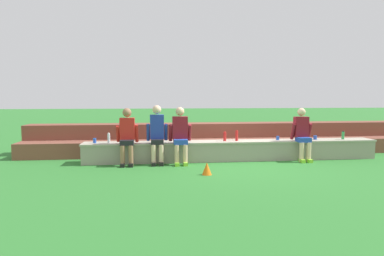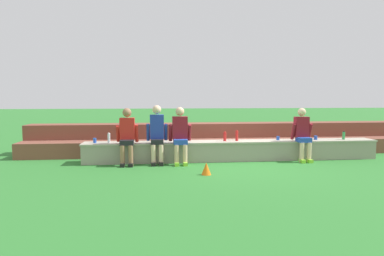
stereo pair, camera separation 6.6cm
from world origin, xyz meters
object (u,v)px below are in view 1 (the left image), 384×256
Objects in this scene: water_bottle_center_gap at (237,136)px; plastic_cup_middle at (278,138)px; person_left_of_center at (157,133)px; person_center at (180,134)px; water_bottle_mid_left at (109,138)px; sports_cone at (207,169)px; water_bottle_near_right at (343,135)px; person_far_left at (127,135)px; plastic_cup_left_end at (95,141)px; plastic_cup_right_end at (315,138)px; person_right_of_center at (302,133)px; water_bottle_mid_right at (225,136)px.

plastic_cup_middle is at bearing 2.22° from water_bottle_center_gap.
person_left_of_center is 1.03× the size of person_center.
water_bottle_mid_left is 2.53× the size of plastic_cup_middle.
water_bottle_center_gap reaches higher than sports_cone.
water_bottle_near_right is at bearing -0.52° from water_bottle_center_gap.
person_left_of_center is 5.48× the size of sports_cone.
plastic_cup_left_end is at bearing 161.70° from person_far_left.
plastic_cup_right_end is (4.91, 0.29, -0.17)m from person_far_left.
water_bottle_mid_left is (-1.18, 0.20, -0.14)m from person_left_of_center.
plastic_cup_middle is 1.02m from plastic_cup_right_end.
plastic_cup_middle is (3.88, 0.32, -0.18)m from person_far_left.
water_bottle_center_gap is (-1.65, 0.27, -0.09)m from person_right_of_center.
person_center is 2.63m from plastic_cup_middle.
person_center reaches higher than plastic_cup_right_end.
plastic_cup_left_end is at bearing -179.78° from plastic_cup_right_end.
person_left_of_center reaches higher than water_bottle_center_gap.
person_far_left is 0.95× the size of person_left_of_center.
person_center is 5.40× the size of water_bottle_mid_left.
person_center reaches higher than water_bottle_mid_left.
person_far_left is 0.98× the size of person_center.
water_bottle_center_gap is (3.23, 0.05, 0.01)m from water_bottle_mid_left.
person_far_left is 13.45× the size of plastic_cup_middle.
plastic_cup_middle is at bearing 5.34° from person_left_of_center.
plastic_cup_right_end is at bearing 0.67° from water_bottle_mid_left.
water_bottle_mid_left is 0.98× the size of sports_cone.
water_bottle_near_right is at bearing 2.54° from person_far_left.
person_center is 3.65m from plastic_cup_right_end.
person_far_left reaches higher than plastic_cup_right_end.
person_left_of_center is at bearing -171.52° from water_bottle_mid_right.
water_bottle_near_right is 2.21× the size of plastic_cup_middle.
plastic_cup_left_end is 1.14× the size of plastic_cup_right_end.
plastic_cup_right_end is at bearing 29.54° from person_right_of_center.
plastic_cup_middle is at bearing 1.24° from water_bottle_mid_left.
water_bottle_mid_left is at bearing -179.33° from plastic_cup_right_end.
water_bottle_center_gap is 1.24× the size of water_bottle_near_right.
water_bottle_center_gap is 3.58m from plastic_cup_left_end.
person_right_of_center is 3.00m from sports_cone.
person_center reaches higher than person_far_left.
plastic_cup_left_end is at bearing -179.35° from plastic_cup_middle.
water_bottle_near_right is at bearing -0.14° from plastic_cup_left_end.
person_right_of_center is at bearing 0.53° from person_center.
person_right_of_center is (3.69, -0.02, -0.04)m from person_left_of_center.
water_bottle_near_right is (3.22, -0.03, -0.01)m from water_bottle_mid_right.
person_far_left is 6.09× the size of water_bottle_near_right.
plastic_cup_right_end is (0.50, 0.28, -0.16)m from person_right_of_center.
person_far_left is at bearing 179.03° from person_center.
person_right_of_center is 5.52× the size of water_bottle_mid_right.
water_bottle_center_gap is at bearing 0.91° from water_bottle_mid_left.
person_center is 4.40m from water_bottle_near_right.
plastic_cup_middle is at bearing 149.13° from person_right_of_center.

